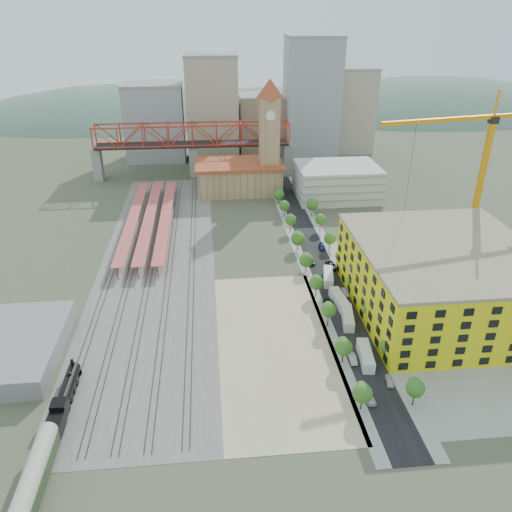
{
  "coord_description": "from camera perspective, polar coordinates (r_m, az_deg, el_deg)",
  "views": [
    {
      "loc": [
        -18.59,
        -129.85,
        74.28
      ],
      "look_at": [
        -5.94,
        -2.9,
        10.0
      ],
      "focal_mm": 35.0,
      "sensor_mm": 36.0,
      "label": 1
    }
  ],
  "objects": [
    {
      "name": "car_3",
      "position": [
        161.08,
        6.26,
        -0.59
      ],
      "size": [
        2.41,
        5.28,
        1.5
      ],
      "primitive_type": "imported",
      "rotation": [
        0.0,
        0.0,
        0.06
      ],
      "color": "navy",
      "rests_on": "ground"
    },
    {
      "name": "dirt_lot",
      "position": [
        124.1,
        2.24,
        -10.03
      ],
      "size": [
        28.0,
        67.0,
        0.06
      ],
      "primitive_type": "cube",
      "color": "tan",
      "rests_on": "ground"
    },
    {
      "name": "truss_bridge",
      "position": [
        241.39,
        -7.25,
        13.26
      ],
      "size": [
        94.0,
        9.6,
        25.6
      ],
      "color": "gray",
      "rests_on": "ground"
    },
    {
      "name": "site_trailer_b",
      "position": [
        133.13,
        10.43,
        -6.97
      ],
      "size": [
        4.32,
        10.35,
        2.75
      ],
      "primitive_type": "cube",
      "rotation": [
        0.0,
        0.0,
        -0.17
      ],
      "color": "silver",
      "rests_on": "ground"
    },
    {
      "name": "ballast_strip",
      "position": [
        165.92,
        -11.1,
        -0.38
      ],
      "size": [
        36.0,
        165.0,
        0.06
      ],
      "primitive_type": "cube",
      "color": "#605E59",
      "rests_on": "ground"
    },
    {
      "name": "rail_tracks",
      "position": [
        166.07,
        -11.72,
        -0.37
      ],
      "size": [
        26.56,
        160.0,
        0.18
      ],
      "color": "#382B23",
      "rests_on": "ground"
    },
    {
      "name": "sidewalk_east",
      "position": [
        167.65,
        8.76,
        0.11
      ],
      "size": [
        3.0,
        170.0,
        0.04
      ],
      "primitive_type": "cube",
      "color": "gray",
      "rests_on": "ground"
    },
    {
      "name": "car_4",
      "position": [
        116.27,
        15.03,
        -13.66
      ],
      "size": [
        2.16,
        4.11,
        1.33
      ],
      "primitive_type": "imported",
      "rotation": [
        0.0,
        0.0,
        -0.15
      ],
      "color": "silver",
      "rests_on": "ground"
    },
    {
      "name": "platform_canopies",
      "position": [
        189.78,
        -12.09,
        4.39
      ],
      "size": [
        16.0,
        80.0,
        4.12
      ],
      "color": "#CF4F50",
      "rests_on": "ground"
    },
    {
      "name": "construction_building",
      "position": [
        141.24,
        20.49,
        -2.45
      ],
      "size": [
        44.6,
        50.6,
        18.8
      ],
      "color": "yellow",
      "rests_on": "ground"
    },
    {
      "name": "warehouse",
      "position": [
        131.8,
        -26.04,
        -9.39
      ],
      "size": [
        22.0,
        32.0,
        5.0
      ],
      "primitive_type": "cube",
      "color": "gray",
      "rests_on": "ground"
    },
    {
      "name": "street_trees",
      "position": [
        157.8,
        7.67,
        -1.6
      ],
      "size": [
        15.4,
        124.4,
        8.0
      ],
      "color": "#2F5C1B",
      "rests_on": "ground"
    },
    {
      "name": "tower_crane",
      "position": [
        166.03,
        23.83,
        10.02
      ],
      "size": [
        49.17,
        11.19,
        53.12
      ],
      "color": "orange",
      "rests_on": "ground"
    },
    {
      "name": "skyline",
      "position": [
        278.21,
        -0.23,
        16.08
      ],
      "size": [
        133.0,
        46.0,
        60.0
      ],
      "color": "#9EA0A3",
      "rests_on": "ground"
    },
    {
      "name": "parking_garage",
      "position": [
        217.83,
        9.21,
        8.4
      ],
      "size": [
        34.0,
        26.0,
        14.0
      ],
      "primitive_type": "cube",
      "color": "silver",
      "rests_on": "ground"
    },
    {
      "name": "car_6",
      "position": [
        158.93,
        8.66,
        -1.13
      ],
      "size": [
        3.41,
        6.08,
        1.6
      ],
      "primitive_type": "imported",
      "rotation": [
        0.0,
        0.0,
        0.13
      ],
      "color": "black",
      "rests_on": "ground"
    },
    {
      "name": "car_0",
      "position": [
        111.14,
        12.83,
        -15.5
      ],
      "size": [
        2.17,
        4.64,
        1.53
      ],
      "primitive_type": "imported",
      "rotation": [
        0.0,
        0.0,
        0.08
      ],
      "color": "silver",
      "rests_on": "ground"
    },
    {
      "name": "sidewalk_west",
      "position": [
        165.36,
        5.06,
        -0.06
      ],
      "size": [
        3.0,
        170.0,
        0.04
      ],
      "primitive_type": "cube",
      "color": "gray",
      "rests_on": "ground"
    },
    {
      "name": "ground",
      "position": [
        150.75,
        2.14,
        -2.8
      ],
      "size": [
        400.0,
        400.0,
        0.0
      ],
      "primitive_type": "plane",
      "color": "#474C38",
      "rests_on": "ground"
    },
    {
      "name": "coach",
      "position": [
        99.44,
        -23.92,
        -21.94
      ],
      "size": [
        3.26,
        18.91,
        5.94
      ],
      "color": "#26371E",
      "rests_on": "ground"
    },
    {
      "name": "car_5",
      "position": [
        145.39,
        10.15,
        -4.12
      ],
      "size": [
        1.57,
        4.43,
        1.46
      ],
      "primitive_type": "imported",
      "rotation": [
        0.0,
        0.0,
        0.01
      ],
      "color": "#A9A9AE",
      "rests_on": "ground"
    },
    {
      "name": "car_2",
      "position": [
        139.28,
        8.35,
        -5.47
      ],
      "size": [
        2.8,
        5.27,
        1.41
      ],
      "primitive_type": "imported",
      "rotation": [
        0.0,
        0.0,
        0.09
      ],
      "color": "black",
      "rests_on": "ground"
    },
    {
      "name": "distant_hills",
      "position": [
        423.94,
        3.38,
        5.42
      ],
      "size": [
        647.0,
        264.0,
        227.0
      ],
      "color": "#4C6B59",
      "rests_on": "ground"
    },
    {
      "name": "construction_pad",
      "position": [
        147.06,
        20.97,
        -5.58
      ],
      "size": [
        50.0,
        90.0,
        0.06
      ],
      "primitive_type": "cube",
      "color": "gray",
      "rests_on": "ground"
    },
    {
      "name": "car_1",
      "position": [
        120.56,
        10.98,
        -11.45
      ],
      "size": [
        1.56,
        4.35,
        1.43
      ],
      "primitive_type": "imported",
      "rotation": [
        0.0,
        0.0,
        -0.01
      ],
      "color": "#AEAFB4",
      "rests_on": "ground"
    },
    {
      "name": "site_trailer_c",
      "position": [
        140.26,
        9.49,
        -4.98
      ],
      "size": [
        3.73,
        10.5,
        2.81
      ],
      "primitive_type": "cube",
      "rotation": [
        0.0,
        0.0,
        0.1
      ],
      "color": "silver",
      "rests_on": "ground"
    },
    {
      "name": "car_7",
      "position": [
        171.28,
        7.56,
        1.05
      ],
      "size": [
        2.36,
        4.94,
        1.39
      ],
      "primitive_type": "imported",
      "rotation": [
        0.0,
        0.0,
        -0.09
      ],
      "color": "navy",
      "rests_on": "ground"
    },
    {
      "name": "site_trailer_a",
      "position": [
        120.93,
        12.4,
        -11.06
      ],
      "size": [
        3.9,
        10.49,
        2.8
      ],
      "primitive_type": "cube",
      "rotation": [
        0.0,
        0.0,
        -0.12
      ],
      "color": "silver",
      "rests_on": "ground"
    },
    {
      "name": "station_hall",
      "position": [
        222.8,
        -1.95,
        9.06
      ],
      "size": [
        38.0,
        24.0,
        13.1
      ],
      "color": "tan",
      "rests_on": "ground"
    },
    {
      "name": "locomotive",
      "position": [
        113.35,
        -21.06,
        -14.99
      ],
      "size": [
        2.94,
        22.69,
        5.67
      ],
      "color": "black",
      "rests_on": "ground"
    },
    {
      "name": "street_asphalt",
      "position": [
        166.41,
        6.92,
        0.03
      ],
      "size": [
        12.0,
        170.0,
        0.06
      ],
      "primitive_type": "cube",
      "color": "black",
      "rests_on": "ground"
    },
    {
      "name": "site_trailer_d",
      "position": [
        151.32,
        8.26,
        -2.36
      ],
      "size": [
        4.61,
        10.49,
        2.78
      ],
      "primitive_type": "cube",
      "rotation": [
        0.0,
        0.0,
        -0.2
      ],
      "color": "silver",
      "rests_on": "ground"
    },
    {
      "name": "clock_tower",
      "position": [
        216.38,
        1.55,
        14.57
      ],
      "size": [
        12.0,
        12.0,
        52.0
      ],
      "color": "tan",
      "rests_on": "ground"
    }
  ]
}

